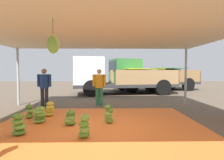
% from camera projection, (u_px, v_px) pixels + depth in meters
% --- Properties ---
extents(ground_plane, '(40.00, 40.00, 0.00)m').
position_uv_depth(ground_plane, '(103.00, 106.00, 8.14)').
color(ground_plane, brown).
extents(tarp_orange, '(5.77, 4.78, 0.01)m').
position_uv_depth(tarp_orange, '(99.00, 126.00, 5.14)').
color(tarp_orange, orange).
rests_on(tarp_orange, ground).
extents(tent_canopy, '(8.00, 7.00, 2.62)m').
position_uv_depth(tent_canopy, '(99.00, 33.00, 4.92)').
color(tent_canopy, '#9EA0A5').
rests_on(tent_canopy, ground).
extents(banana_bunch_0, '(0.29, 0.30, 0.50)m').
position_uv_depth(banana_bunch_0, '(30.00, 112.00, 5.95)').
color(banana_bunch_0, '#518428').
rests_on(banana_bunch_0, tarp_orange).
extents(banana_bunch_1, '(0.41, 0.41, 0.57)m').
position_uv_depth(banana_bunch_1, '(19.00, 125.00, 4.37)').
color(banana_bunch_1, '#518428').
rests_on(banana_bunch_1, tarp_orange).
extents(banana_bunch_2, '(0.43, 0.40, 0.54)m').
position_uv_depth(banana_bunch_2, '(50.00, 109.00, 6.21)').
color(banana_bunch_2, gold).
rests_on(banana_bunch_2, tarp_orange).
extents(banana_bunch_4, '(0.40, 0.40, 0.45)m').
position_uv_depth(banana_bunch_4, '(70.00, 118.00, 5.20)').
color(banana_bunch_4, '#518428').
rests_on(banana_bunch_4, tarp_orange).
extents(banana_bunch_5, '(0.45, 0.47, 0.54)m').
position_uv_depth(banana_bunch_5, '(40.00, 115.00, 5.39)').
color(banana_bunch_5, '#75A83D').
rests_on(banana_bunch_5, tarp_orange).
extents(banana_bunch_7, '(0.34, 0.33, 0.57)m').
position_uv_depth(banana_bunch_7, '(109.00, 114.00, 5.41)').
color(banana_bunch_7, '#60932D').
rests_on(banana_bunch_7, tarp_orange).
extents(banana_bunch_8, '(0.36, 0.38, 0.58)m').
position_uv_depth(banana_bunch_8, '(84.00, 127.00, 4.19)').
color(banana_bunch_8, '#518428').
rests_on(banana_bunch_8, tarp_orange).
extents(cargo_truck_main, '(6.88, 3.16, 2.40)m').
position_uv_depth(cargo_truck_main, '(120.00, 76.00, 12.24)').
color(cargo_truck_main, '#2D2D2D').
rests_on(cargo_truck_main, ground).
extents(cargo_truck_far, '(7.26, 4.02, 2.40)m').
position_uv_depth(cargo_truck_far, '(151.00, 75.00, 14.44)').
color(cargo_truck_far, '#2D2D2D').
rests_on(cargo_truck_far, ground).
extents(worker_0, '(0.60, 0.37, 1.63)m').
position_uv_depth(worker_0, '(44.00, 85.00, 7.88)').
color(worker_0, '#26262D').
rests_on(worker_0, ground).
extents(worker_1, '(0.59, 0.36, 1.61)m').
position_uv_depth(worker_1, '(99.00, 84.00, 8.24)').
color(worker_1, '#337A4C').
rests_on(worker_1, ground).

